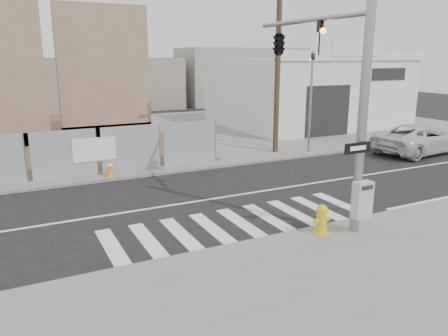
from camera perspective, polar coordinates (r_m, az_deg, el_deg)
name	(u,v)px	position (r m, az deg, el deg)	size (l,w,h in m)	color
ground	(207,200)	(15.85, -2.19, -4.17)	(100.00, 100.00, 0.00)	black
sidewalk_far	(117,137)	(28.82, -13.84, 3.95)	(50.00, 20.00, 0.12)	slate
signal_pole	(303,65)	(14.54, 10.34, 13.14)	(0.96, 5.87, 7.00)	gray
far_signal_pole	(311,88)	(23.21, 11.33, 10.21)	(0.16, 0.20, 5.60)	gray
concrete_wall_right	(105,85)	(28.41, -15.27, 10.47)	(5.50, 1.30, 8.00)	#7C5D4A
auto_shop	(306,92)	(33.54, 10.64, 9.78)	(12.00, 10.20, 5.95)	silver
utility_pole_right	(278,53)	(23.02, 7.08, 14.63)	(1.60, 0.28, 10.00)	#4A3522
fire_hydrant	(322,219)	(12.76, 12.64, -6.55)	(0.53, 0.47, 0.87)	#DEB80C
suv	(421,139)	(25.68, 24.29, 3.52)	(2.61, 5.66, 1.57)	silver
traffic_cone_d	(109,168)	(18.96, -14.74, 0.00)	(0.41, 0.41, 0.77)	orange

